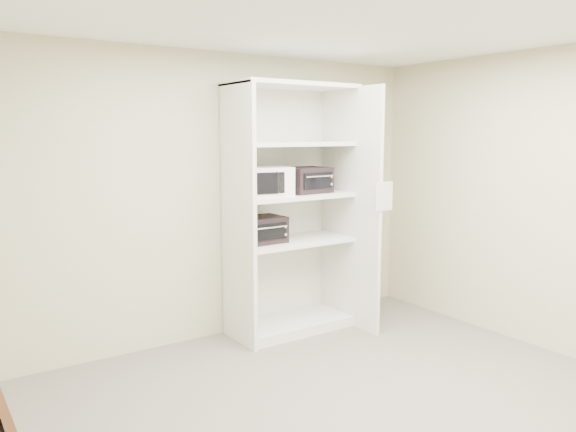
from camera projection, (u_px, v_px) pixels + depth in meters
floor at (356, 416)px, 3.91m from camera, size 4.50×4.00×0.01m
ceiling at (363, 12)px, 3.52m from camera, size 4.50×4.00×0.01m
wall_back at (220, 197)px, 5.35m from camera, size 4.50×0.02×2.70m
wall_right at (551, 202)px, 4.96m from camera, size 0.02×4.00×2.70m
shelving_unit at (295, 218)px, 5.51m from camera, size 1.24×0.92×2.42m
microwave at (265, 182)px, 5.21m from camera, size 0.49×0.40×0.27m
toaster_oven_upper at (307, 180)px, 5.51m from camera, size 0.46×0.37×0.25m
toaster_oven_lower at (260, 230)px, 5.33m from camera, size 0.46×0.35×0.25m
paper_sign at (384, 196)px, 5.29m from camera, size 0.21×0.02×0.27m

